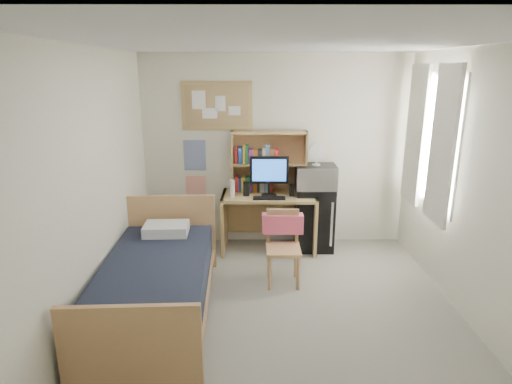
{
  "coord_description": "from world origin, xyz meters",
  "views": [
    {
      "loc": [
        -0.28,
        -3.69,
        2.39
      ],
      "look_at": [
        -0.26,
        1.2,
        0.98
      ],
      "focal_mm": 30.0,
      "sensor_mm": 36.0,
      "label": 1
    }
  ],
  "objects_px": {
    "desk": "(269,222)",
    "mini_fridge": "(314,218)",
    "bulletin_board": "(217,106)",
    "speaker_right": "(292,190)",
    "bed": "(156,288)",
    "monitor": "(269,176)",
    "speaker_left": "(246,189)",
    "microwave": "(316,176)",
    "desk_chair": "(283,249)",
    "desk_fan": "(316,155)"
  },
  "relations": [
    {
      "from": "bulletin_board",
      "to": "monitor",
      "type": "relative_size",
      "value": 1.76
    },
    {
      "from": "bed",
      "to": "desk_fan",
      "type": "relative_size",
      "value": 7.7
    },
    {
      "from": "monitor",
      "to": "bed",
      "type": "bearing_deg",
      "value": -125.58
    },
    {
      "from": "monitor",
      "to": "speaker_left",
      "type": "relative_size",
      "value": 2.92
    },
    {
      "from": "speaker_right",
      "to": "desk_fan",
      "type": "height_order",
      "value": "desk_fan"
    },
    {
      "from": "mini_fridge",
      "to": "monitor",
      "type": "distance_m",
      "value": 0.88
    },
    {
      "from": "mini_fridge",
      "to": "bed",
      "type": "distance_m",
      "value": 2.47
    },
    {
      "from": "desk_chair",
      "to": "bed",
      "type": "xyz_separation_m",
      "value": [
        -1.31,
        -0.64,
        -0.14
      ]
    },
    {
      "from": "microwave",
      "to": "bulletin_board",
      "type": "bearing_deg",
      "value": 169.37
    },
    {
      "from": "mini_fridge",
      "to": "microwave",
      "type": "height_order",
      "value": "microwave"
    },
    {
      "from": "monitor",
      "to": "speaker_right",
      "type": "relative_size",
      "value": 3.48
    },
    {
      "from": "bed",
      "to": "monitor",
      "type": "xyz_separation_m",
      "value": [
        1.17,
        1.57,
        0.76
      ]
    },
    {
      "from": "mini_fridge",
      "to": "microwave",
      "type": "relative_size",
      "value": 1.64
    },
    {
      "from": "bulletin_board",
      "to": "desk",
      "type": "bearing_deg",
      "value": -24.61
    },
    {
      "from": "desk_chair",
      "to": "mini_fridge",
      "type": "relative_size",
      "value": 0.98
    },
    {
      "from": "desk_chair",
      "to": "mini_fridge",
      "type": "bearing_deg",
      "value": 65.14
    },
    {
      "from": "desk_chair",
      "to": "microwave",
      "type": "relative_size",
      "value": 1.62
    },
    {
      "from": "mini_fridge",
      "to": "bed",
      "type": "xyz_separation_m",
      "value": [
        -1.79,
        -1.69,
        -0.15
      ]
    },
    {
      "from": "speaker_left",
      "to": "bulletin_board",
      "type": "bearing_deg",
      "value": 137.59
    },
    {
      "from": "desk",
      "to": "speaker_right",
      "type": "height_order",
      "value": "speaker_right"
    },
    {
      "from": "mini_fridge",
      "to": "monitor",
      "type": "height_order",
      "value": "monitor"
    },
    {
      "from": "microwave",
      "to": "speaker_left",
      "type": "bearing_deg",
      "value": -172.92
    },
    {
      "from": "bulletin_board",
      "to": "microwave",
      "type": "bearing_deg",
      "value": -11.99
    },
    {
      "from": "desk_fan",
      "to": "desk",
      "type": "bearing_deg",
      "value": -175.11
    },
    {
      "from": "bulletin_board",
      "to": "desk_chair",
      "type": "xyz_separation_m",
      "value": [
        0.83,
        -1.3,
        -1.49
      ]
    },
    {
      "from": "desk_chair",
      "to": "mini_fridge",
      "type": "height_order",
      "value": "mini_fridge"
    },
    {
      "from": "bulletin_board",
      "to": "bed",
      "type": "relative_size",
      "value": 0.45
    },
    {
      "from": "microwave",
      "to": "monitor",
      "type": "bearing_deg",
      "value": -169.66
    },
    {
      "from": "desk_chair",
      "to": "desk_fan",
      "type": "height_order",
      "value": "desk_fan"
    },
    {
      "from": "monitor",
      "to": "microwave",
      "type": "bearing_deg",
      "value": 10.1
    },
    {
      "from": "bulletin_board",
      "to": "monitor",
      "type": "height_order",
      "value": "bulletin_board"
    },
    {
      "from": "speaker_right",
      "to": "desk_fan",
      "type": "xyz_separation_m",
      "value": [
        0.32,
        0.1,
        0.45
      ]
    },
    {
      "from": "bulletin_board",
      "to": "speaker_right",
      "type": "height_order",
      "value": "bulletin_board"
    },
    {
      "from": "desk",
      "to": "mini_fridge",
      "type": "height_order",
      "value": "mini_fridge"
    },
    {
      "from": "desk",
      "to": "speaker_right",
      "type": "bearing_deg",
      "value": -11.31
    },
    {
      "from": "monitor",
      "to": "speaker_right",
      "type": "distance_m",
      "value": 0.36
    },
    {
      "from": "bed",
      "to": "monitor",
      "type": "distance_m",
      "value": 2.1
    },
    {
      "from": "monitor",
      "to": "bulletin_board",
      "type": "bearing_deg",
      "value": 152.5
    },
    {
      "from": "desk_chair",
      "to": "speaker_right",
      "type": "distance_m",
      "value": 1.03
    },
    {
      "from": "speaker_left",
      "to": "desk_fan",
      "type": "xyz_separation_m",
      "value": [
        0.92,
        0.09,
        0.43
      ]
    },
    {
      "from": "speaker_left",
      "to": "bed",
      "type": "bearing_deg",
      "value": -117.79
    },
    {
      "from": "desk",
      "to": "bed",
      "type": "relative_size",
      "value": 0.6
    },
    {
      "from": "desk",
      "to": "monitor",
      "type": "relative_size",
      "value": 2.34
    },
    {
      "from": "desk",
      "to": "speaker_left",
      "type": "relative_size",
      "value": 6.84
    },
    {
      "from": "bed",
      "to": "desk",
      "type": "bearing_deg",
      "value": 52.01
    },
    {
      "from": "mini_fridge",
      "to": "speaker_left",
      "type": "bearing_deg",
      "value": -171.69
    },
    {
      "from": "bed",
      "to": "mini_fridge",
      "type": "bearing_deg",
      "value": 41.0
    },
    {
      "from": "desk",
      "to": "monitor",
      "type": "height_order",
      "value": "monitor"
    },
    {
      "from": "bed",
      "to": "speaker_left",
      "type": "height_order",
      "value": "speaker_left"
    },
    {
      "from": "desk_chair",
      "to": "speaker_right",
      "type": "xyz_separation_m",
      "value": [
        0.17,
        0.92,
        0.43
      ]
    }
  ]
}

